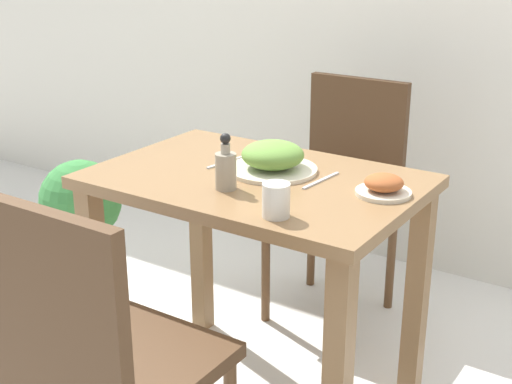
# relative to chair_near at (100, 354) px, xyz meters

# --- Properties ---
(dining_table) EXTENTS (0.94, 0.63, 0.77)m
(dining_table) POSITION_rel_chair_near_xyz_m (-0.01, 0.66, 0.10)
(dining_table) COLOR olive
(dining_table) RESTS_ON ground_plane
(chair_near) EXTENTS (0.42, 0.42, 0.92)m
(chair_near) POSITION_rel_chair_near_xyz_m (0.00, 0.00, 0.00)
(chair_near) COLOR #4C331E
(chair_near) RESTS_ON ground_plane
(chair_far) EXTENTS (0.42, 0.42, 0.92)m
(chair_far) POSITION_rel_chair_near_xyz_m (-0.07, 1.36, 0.00)
(chair_far) COLOR #4C331E
(chair_far) RESTS_ON ground_plane
(food_plate) EXTENTS (0.26, 0.26, 0.09)m
(food_plate) POSITION_rel_chair_near_xyz_m (0.01, 0.72, 0.28)
(food_plate) COLOR beige
(food_plate) RESTS_ON dining_table
(side_plate) EXTENTS (0.15, 0.15, 0.06)m
(side_plate) POSITION_rel_chair_near_xyz_m (0.37, 0.72, 0.27)
(side_plate) COLOR beige
(side_plate) RESTS_ON dining_table
(drink_cup) EXTENTS (0.07, 0.07, 0.09)m
(drink_cup) POSITION_rel_chair_near_xyz_m (0.21, 0.42, 0.29)
(drink_cup) COLOR silver
(drink_cup) RESTS_ON dining_table
(sauce_bottle) EXTENTS (0.06, 0.06, 0.16)m
(sauce_bottle) POSITION_rel_chair_near_xyz_m (-0.01, 0.52, 0.30)
(sauce_bottle) COLOR gray
(sauce_bottle) RESTS_ON dining_table
(fork_utensil) EXTENTS (0.04, 0.18, 0.00)m
(fork_utensil) POSITION_rel_chair_near_xyz_m (-0.15, 0.72, 0.25)
(fork_utensil) COLOR silver
(fork_utensil) RESTS_ON dining_table
(spoon_utensil) EXTENTS (0.03, 0.18, 0.00)m
(spoon_utensil) POSITION_rel_chair_near_xyz_m (0.18, 0.72, 0.25)
(spoon_utensil) COLOR silver
(spoon_utensil) RESTS_ON dining_table
(potted_plant_left) EXTENTS (0.31, 0.31, 0.64)m
(potted_plant_left) POSITION_rel_chair_near_xyz_m (-0.85, 0.74, -0.14)
(potted_plant_left) COLOR #333333
(potted_plant_left) RESTS_ON ground_plane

